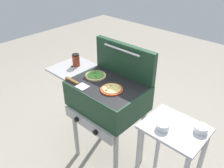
% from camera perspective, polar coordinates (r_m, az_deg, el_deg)
% --- Properties ---
extents(ground_plane, '(8.00, 8.00, 0.00)m').
position_cam_1_polar(ground_plane, '(2.57, -0.86, -17.38)').
color(ground_plane, gray).
extents(grill, '(0.96, 0.53, 0.90)m').
position_cam_1_polar(grill, '(2.07, -1.39, -3.30)').
color(grill, '#193823').
rests_on(grill, ground_plane).
extents(grill_lid_open, '(0.63, 0.09, 0.30)m').
position_cam_1_polar(grill_lid_open, '(2.06, 3.04, 5.91)').
color(grill_lid_open, '#193823').
rests_on(grill_lid_open, grill).
extents(pizza_veggie, '(0.19, 0.19, 0.03)m').
position_cam_1_polar(pizza_veggie, '(2.10, -4.02, 2.12)').
color(pizza_veggie, '#E0C17F').
rests_on(pizza_veggie, grill).
extents(pizza_cheese, '(0.19, 0.19, 0.04)m').
position_cam_1_polar(pizza_cheese, '(1.90, -0.06, -1.25)').
color(pizza_cheese, '#C64723').
rests_on(pizza_cheese, grill).
extents(sauce_jar, '(0.07, 0.07, 0.12)m').
position_cam_1_polar(sauce_jar, '(2.29, -8.81, 5.82)').
color(sauce_jar, maroon).
rests_on(sauce_jar, grill).
extents(spatula, '(0.26, 0.09, 0.02)m').
position_cam_1_polar(spatula, '(2.01, -8.76, 0.21)').
color(spatula, '#B7BABF').
rests_on(spatula, grill).
extents(prep_table, '(0.44, 0.36, 0.81)m').
position_cam_1_polar(prep_table, '(1.90, 14.18, -15.62)').
color(prep_table, '#B2B2B7').
rests_on(prep_table, ground_plane).
extents(topping_bowl_near, '(0.09, 0.09, 0.04)m').
position_cam_1_polar(topping_bowl_near, '(1.69, 12.30, -10.08)').
color(topping_bowl_near, silver).
rests_on(topping_bowl_near, prep_table).
extents(topping_bowl_far, '(0.09, 0.09, 0.04)m').
position_cam_1_polar(topping_bowl_far, '(1.75, 20.97, -10.24)').
color(topping_bowl_far, silver).
rests_on(topping_bowl_far, prep_table).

